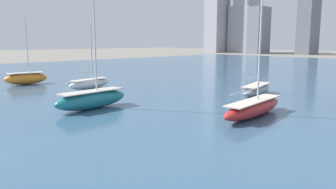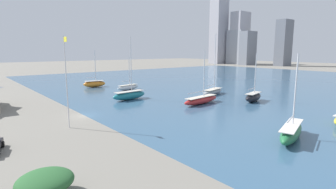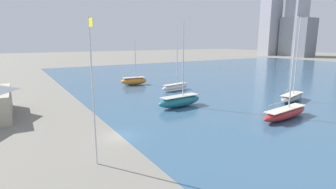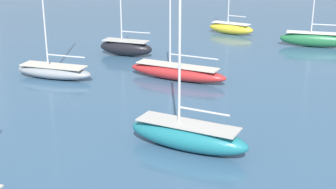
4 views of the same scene
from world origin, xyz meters
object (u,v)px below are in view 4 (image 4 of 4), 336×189
(sailboat_yellow, at_px, (231,28))
(sailboat_black, at_px, (126,47))
(sailboat_teal, at_px, (188,135))
(sailboat_gray, at_px, (54,70))
(sailboat_green, at_px, (316,39))
(sailboat_red, at_px, (177,72))

(sailboat_yellow, xyz_separation_m, sailboat_black, (-19.53, 5.30, 0.06))
(sailboat_yellow, distance_m, sailboat_teal, 41.89)
(sailboat_yellow, height_order, sailboat_gray, sailboat_gray)
(sailboat_green, distance_m, sailboat_yellow, 13.61)
(sailboat_gray, height_order, sailboat_black, sailboat_gray)
(sailboat_teal, xyz_separation_m, sailboat_black, (19.58, 20.31, -0.03))
(sailboat_red, bearing_deg, sailboat_yellow, 6.35)
(sailboat_teal, distance_m, sailboat_gray, 21.92)
(sailboat_red, relative_size, sailboat_gray, 0.73)
(sailboat_green, distance_m, sailboat_black, 25.79)
(sailboat_yellow, height_order, sailboat_black, sailboat_yellow)
(sailboat_yellow, relative_size, sailboat_teal, 0.98)
(sailboat_teal, relative_size, sailboat_black, 1.36)
(sailboat_yellow, bearing_deg, sailboat_black, 164.31)
(sailboat_red, height_order, sailboat_black, sailboat_red)
(sailboat_teal, height_order, sailboat_black, sailboat_teal)
(sailboat_yellow, relative_size, sailboat_gray, 0.91)
(sailboat_red, xyz_separation_m, sailboat_gray, (-6.51, 11.22, -0.01))
(sailboat_black, bearing_deg, sailboat_red, -129.57)
(sailboat_teal, bearing_deg, sailboat_yellow, 15.47)
(sailboat_green, relative_size, sailboat_teal, 0.76)
(sailboat_red, distance_m, sailboat_gray, 12.97)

